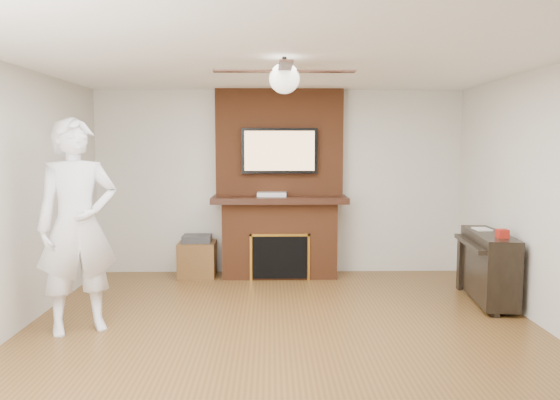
{
  "coord_description": "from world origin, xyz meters",
  "views": [
    {
      "loc": [
        -0.12,
        -4.72,
        1.75
      ],
      "look_at": [
        -0.02,
        0.9,
        1.19
      ],
      "focal_mm": 35.0,
      "sensor_mm": 36.0,
      "label": 1
    }
  ],
  "objects_px": {
    "piano": "(488,265)",
    "fireplace": "(279,202)",
    "person": "(77,226)",
    "side_table": "(197,257)"
  },
  "relations": [
    {
      "from": "piano",
      "to": "fireplace",
      "type": "bearing_deg",
      "value": 156.69
    },
    {
      "from": "person",
      "to": "piano",
      "type": "bearing_deg",
      "value": -17.11
    },
    {
      "from": "fireplace",
      "to": "person",
      "type": "height_order",
      "value": "fireplace"
    },
    {
      "from": "side_table",
      "to": "piano",
      "type": "relative_size",
      "value": 0.45
    },
    {
      "from": "fireplace",
      "to": "piano",
      "type": "relative_size",
      "value": 2.03
    },
    {
      "from": "side_table",
      "to": "piano",
      "type": "distance_m",
      "value": 3.64
    },
    {
      "from": "fireplace",
      "to": "piano",
      "type": "bearing_deg",
      "value": -29.91
    },
    {
      "from": "fireplace",
      "to": "side_table",
      "type": "distance_m",
      "value": 1.33
    },
    {
      "from": "fireplace",
      "to": "person",
      "type": "bearing_deg",
      "value": -131.09
    },
    {
      "from": "fireplace",
      "to": "side_table",
      "type": "bearing_deg",
      "value": -176.51
    }
  ]
}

